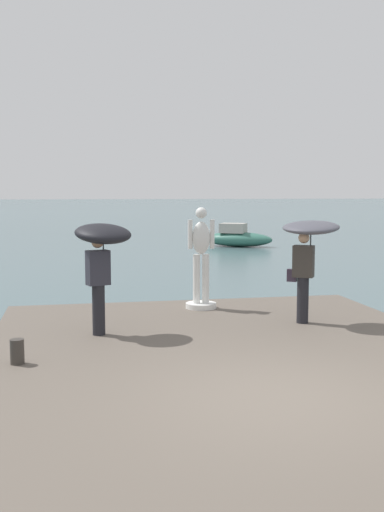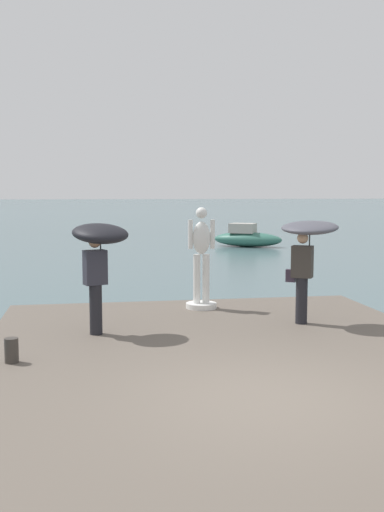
% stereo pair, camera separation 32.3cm
% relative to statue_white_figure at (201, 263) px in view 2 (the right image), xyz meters
% --- Properties ---
extents(ground_plane, '(400.00, 400.00, 0.00)m').
position_rel_statue_white_figure_xyz_m(ground_plane, '(-0.24, 34.30, -1.37)').
color(ground_plane, '#4C666B').
extents(pier, '(7.70, 9.70, 0.40)m').
position_rel_statue_white_figure_xyz_m(pier, '(-0.24, -3.85, -1.17)').
color(pier, '#60564C').
rests_on(pier, ground).
extents(statue_white_figure, '(0.66, 0.66, 2.16)m').
position_rel_statue_white_figure_xyz_m(statue_white_figure, '(0.00, 0.00, 0.00)').
color(statue_white_figure, white).
rests_on(statue_white_figure, pier).
extents(onlooker_left, '(1.25, 1.28, 1.99)m').
position_rel_statue_white_figure_xyz_m(onlooker_left, '(-2.18, -1.98, 0.56)').
color(onlooker_left, black).
rests_on(onlooker_left, pier).
extents(onlooker_right, '(1.47, 1.47, 1.98)m').
position_rel_statue_white_figure_xyz_m(onlooker_right, '(1.67, -1.83, 0.56)').
color(onlooker_right, black).
rests_on(onlooker_right, pier).
extents(mooring_bollard, '(0.20, 0.20, 0.36)m').
position_rel_statue_white_figure_xyz_m(mooring_bollard, '(-3.49, -3.62, -0.79)').
color(mooring_bollard, '#38332D').
rests_on(mooring_bollard, pier).
extents(boat_mid, '(3.85, 3.03, 1.23)m').
position_rel_statue_white_figure_xyz_m(boat_mid, '(5.82, 18.28, -0.89)').
color(boat_mid, '#336B5B').
rests_on(boat_mid, ground).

